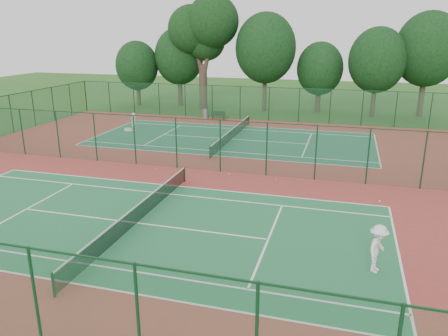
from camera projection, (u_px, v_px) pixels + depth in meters
The scene contains 18 objects.
ground at pixel (198, 170), 29.41m from camera, with size 120.00×120.00×0.00m, color #285A1C.
red_pad at pixel (198, 170), 29.41m from camera, with size 40.00×36.00×0.01m, color maroon.
court_near at pixel (138, 223), 21.14m from camera, with size 23.77×10.97×0.01m, color #216A3D.
court_far at pixel (232, 139), 37.67m from camera, with size 23.77×10.97×0.01m, color #1F623F.
fence_north at pixel (254, 103), 45.41m from camera, with size 40.00×0.09×3.50m.
fence_divider at pixel (198, 144), 28.88m from camera, with size 40.00×0.09×3.50m.
tennis_net_near at pixel (137, 213), 20.98m from camera, with size 0.10×12.90×0.97m.
tennis_net_far at pixel (232, 133), 37.51m from camera, with size 0.10×12.90×0.97m.
player_near at pixel (378, 249), 16.60m from camera, with size 1.25×0.72×1.93m, color white.
player_far at pixel (134, 122), 40.56m from camera, with size 0.62×0.41×1.71m, color silver.
trash_bin at pixel (206, 114), 46.61m from camera, with size 0.55×0.55×1.00m, color gray.
bench at pixel (218, 115), 45.88m from camera, with size 1.55×0.69×0.92m.
kit_bag at pixel (129, 130), 40.78m from camera, with size 0.72×0.27×0.27m, color silver.
stray_ball_a at pixel (229, 174), 28.34m from camera, with size 0.07×0.07×0.07m, color #DCF138.
stray_ball_b at pixel (276, 179), 27.29m from camera, with size 0.07×0.07×0.07m, color #CED631.
stray_ball_c at pixel (157, 169), 29.46m from camera, with size 0.07×0.07×0.07m, color yellow.
big_tree at pixel (204, 29), 50.05m from camera, with size 8.45×6.19×12.98m.
evergreen_row at pixel (269, 110), 51.55m from camera, with size 39.00×5.00×12.00m, color black, non-canonical shape.
Camera 1 is at (9.30, -26.50, 8.88)m, focal length 35.00 mm.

